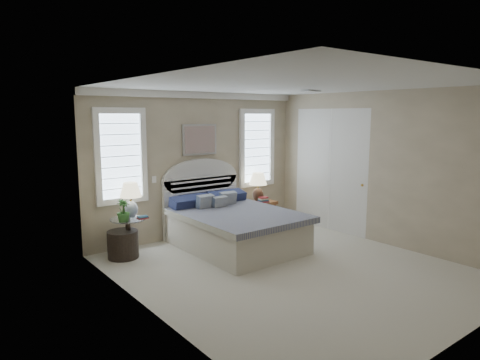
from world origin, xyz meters
The scene contains 21 objects.
floor centered at (0.00, 0.00, 0.00)m, with size 4.50×5.00×0.01m, color beige.
ceiling centered at (0.00, 0.00, 2.70)m, with size 4.50×5.00×0.01m, color silver.
wall_back centered at (0.00, 2.50, 1.35)m, with size 4.50×0.02×2.70m, color tan.
wall_left centered at (-2.25, 0.00, 1.35)m, with size 0.02×5.00×2.70m, color tan.
wall_right centered at (2.25, 0.00, 1.35)m, with size 0.02×5.00×2.70m, color tan.
crown_molding centered at (0.00, 2.46, 2.64)m, with size 4.50×0.08×0.12m, color white.
hvac_vent centered at (1.20, 0.80, 2.68)m, with size 0.30×0.20×0.02m, color #B2B2B2.
switch_plate centered at (-0.95, 2.48, 1.15)m, with size 0.08×0.01×0.12m, color white.
window_left centered at (-1.55, 2.48, 1.60)m, with size 0.90×0.06×1.60m, color #C9E4FE.
window_right centered at (1.40, 2.48, 1.60)m, with size 0.90×0.06×1.60m, color #C9E4FE.
painting centered at (0.00, 2.46, 1.82)m, with size 0.74×0.04×0.58m, color silver.
closet_door centered at (2.23, 1.20, 1.20)m, with size 0.02×1.80×2.40m, color silver.
bed centered at (0.00, 1.46, 0.39)m, with size 1.72×2.28×1.47m.
side_table_left centered at (-1.65, 2.05, 0.39)m, with size 0.56×0.56×0.63m.
nightstand_right centered at (1.30, 2.15, 0.39)m, with size 0.50×0.40×0.53m.
floor_pot centered at (-1.75, 2.04, 0.22)m, with size 0.49×0.49×0.44m, color black.
lamp_left centered at (-1.55, 2.12, 0.98)m, with size 0.38×0.38×0.58m.
lamp_right centered at (1.23, 2.22, 0.89)m, with size 0.46×0.46×0.59m.
potted_plant centered at (-1.78, 1.89, 0.81)m, with size 0.20×0.20×0.35m, color #306829.
books_left centered at (-1.46, 1.89, 0.65)m, with size 0.16×0.12×0.04m.
books_right centered at (1.24, 2.06, 0.58)m, with size 0.23×0.18×0.11m.
Camera 1 is at (-4.32, -4.35, 2.28)m, focal length 32.00 mm.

